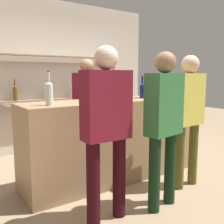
# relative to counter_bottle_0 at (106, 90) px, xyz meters

# --- Properties ---
(ground_plane) EXTENTS (16.00, 16.00, 0.00)m
(ground_plane) POSITION_rel_counter_bottle_0_xyz_m (0.15, 0.07, -1.24)
(ground_plane) COLOR #9E8466
(bar_counter) EXTENTS (2.45, 0.67, 1.10)m
(bar_counter) POSITION_rel_counter_bottle_0_xyz_m (0.15, 0.07, -0.69)
(bar_counter) COLOR #997551
(bar_counter) RESTS_ON ground_plane
(back_wall) EXTENTS (4.05, 0.12, 2.80)m
(back_wall) POSITION_rel_counter_bottle_0_xyz_m (0.15, 2.00, 0.16)
(back_wall) COLOR beige
(back_wall) RESTS_ON ground_plane
(back_shelf) EXTENTS (2.55, 0.18, 1.78)m
(back_shelf) POSITION_rel_counter_bottle_0_xyz_m (0.14, 1.82, -0.04)
(back_shelf) COLOR #897056
(back_shelf) RESTS_ON ground_plane
(counter_bottle_0) EXTENTS (0.08, 0.08, 0.37)m
(counter_bottle_0) POSITION_rel_counter_bottle_0_xyz_m (0.00, 0.00, 0.00)
(counter_bottle_0) COLOR brown
(counter_bottle_0) RESTS_ON bar_counter
(counter_bottle_1) EXTENTS (0.08, 0.08, 0.31)m
(counter_bottle_1) POSITION_rel_counter_bottle_0_xyz_m (1.13, 0.18, -0.03)
(counter_bottle_1) COLOR black
(counter_bottle_1) RESTS_ON bar_counter
(counter_bottle_2) EXTENTS (0.07, 0.07, 0.33)m
(counter_bottle_2) POSITION_rel_counter_bottle_0_xyz_m (0.64, 0.03, -0.03)
(counter_bottle_2) COLOR #0F1956
(counter_bottle_2) RESTS_ON bar_counter
(counter_bottle_3) EXTENTS (0.08, 0.08, 0.38)m
(counter_bottle_3) POSITION_rel_counter_bottle_0_xyz_m (-0.78, -0.05, 0.00)
(counter_bottle_3) COLOR silver
(counter_bottle_3) RESTS_ON bar_counter
(counter_bottle_4) EXTENTS (0.07, 0.07, 0.30)m
(counter_bottle_4) POSITION_rel_counter_bottle_0_xyz_m (1.14, -0.01, -0.03)
(counter_bottle_4) COLOR silver
(counter_bottle_4) RESTS_ON bar_counter
(counter_bottle_5) EXTENTS (0.07, 0.07, 0.33)m
(counter_bottle_5) POSITION_rel_counter_bottle_0_xyz_m (-0.19, 0.00, -0.02)
(counter_bottle_5) COLOR silver
(counter_bottle_5) RESTS_ON bar_counter
(wine_glass) EXTENTS (0.07, 0.07, 0.17)m
(wine_glass) POSITION_rel_counter_bottle_0_xyz_m (0.00, 0.15, -0.02)
(wine_glass) COLOR silver
(wine_glass) RESTS_ON bar_counter
(ice_bucket) EXTENTS (0.20, 0.20, 0.25)m
(ice_bucket) POSITION_rel_counter_bottle_0_xyz_m (0.80, 0.03, -0.02)
(ice_bucket) COLOR #846647
(ice_bucket) RESTS_ON bar_counter
(customer_right) EXTENTS (0.42, 0.22, 1.67)m
(customer_right) POSITION_rel_counter_bottle_0_xyz_m (0.79, -0.69, -0.25)
(customer_right) COLOR brown
(customer_right) RESTS_ON ground_plane
(server_behind_counter) EXTENTS (0.50, 0.31, 1.68)m
(server_behind_counter) POSITION_rel_counter_bottle_0_xyz_m (0.21, 0.87, -0.26)
(server_behind_counter) COLOR black
(server_behind_counter) RESTS_ON ground_plane
(customer_left) EXTENTS (0.47, 0.22, 1.70)m
(customer_left) POSITION_rel_counter_bottle_0_xyz_m (-0.50, -0.78, -0.25)
(customer_left) COLOR black
(customer_left) RESTS_ON ground_plane
(customer_center) EXTENTS (0.47, 0.26, 1.67)m
(customer_center) POSITION_rel_counter_bottle_0_xyz_m (0.14, -0.90, -0.26)
(customer_center) COLOR black
(customer_center) RESTS_ON ground_plane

